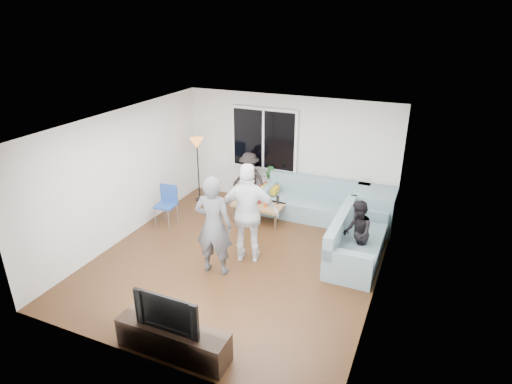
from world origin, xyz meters
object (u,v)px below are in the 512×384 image
at_px(player_right, 248,214).
at_px(spectator_back, 249,179).
at_px(side_chair, 166,206).
at_px(player_left, 214,226).
at_px(sofa_back_section, 314,200).
at_px(television, 170,310).
at_px(sofa_right_section, 358,238).
at_px(coffee_table, 258,212).
at_px(floor_lamp, 198,170).
at_px(tv_console, 173,339).
at_px(spectator_right, 357,233).

relative_size(player_right, spectator_back, 1.44).
distance_m(side_chair, player_left, 2.25).
distance_m(sofa_back_section, player_left, 3.00).
height_order(player_right, television, player_right).
relative_size(sofa_right_section, coffee_table, 1.82).
relative_size(sofa_back_section, player_right, 1.22).
height_order(coffee_table, floor_lamp, floor_lamp).
distance_m(sofa_right_section, tv_console, 3.86).
height_order(floor_lamp, player_right, player_right).
bearing_deg(sofa_right_section, spectator_back, 63.90).
height_order(sofa_right_section, spectator_back, spectator_back).
bearing_deg(tv_console, player_right, 91.08).
distance_m(player_right, tv_console, 2.68).
distance_m(spectator_back, tv_console, 4.93).
bearing_deg(tv_console, spectator_back, 102.12).
height_order(player_left, spectator_back, player_left).
distance_m(sofa_right_section, spectator_back, 3.16).
bearing_deg(sofa_back_section, player_right, -105.35).
distance_m(sofa_right_section, player_left, 2.69).
distance_m(spectator_back, television, 4.91).
bearing_deg(tv_console, side_chair, 125.63).
bearing_deg(tv_console, coffee_table, 97.17).
bearing_deg(spectator_right, side_chair, -108.31).
xyz_separation_m(sofa_back_section, television, (-0.55, -4.77, 0.29)).
distance_m(coffee_table, player_right, 1.79).
distance_m(side_chair, spectator_back, 2.06).
height_order(coffee_table, player_left, player_left).
bearing_deg(tv_console, sofa_back_section, 83.41).
height_order(player_right, tv_console, player_right).
bearing_deg(spectator_right, sofa_back_section, -160.09).
height_order(sofa_back_section, spectator_right, spectator_right).
bearing_deg(player_right, television, 72.75).
distance_m(sofa_back_section, coffee_table, 1.26).
distance_m(sofa_back_section, player_right, 2.33).
bearing_deg(side_chair, floor_lamp, 84.45).
xyz_separation_m(spectator_back, television, (1.03, -4.80, 0.06)).
bearing_deg(spectator_back, player_left, -73.51).
distance_m(player_left, television, 2.03).
distance_m(tv_console, television, 0.49).
distance_m(floor_lamp, player_right, 2.99).
distance_m(side_chair, television, 3.91).
xyz_separation_m(player_left, television, (0.43, -1.98, -0.20)).
relative_size(sofa_right_section, side_chair, 2.33).
relative_size(sofa_back_section, player_left, 1.26).
bearing_deg(tv_console, sofa_right_section, 62.27).
bearing_deg(floor_lamp, side_chair, -90.00).
relative_size(sofa_back_section, side_chair, 2.67).
bearing_deg(side_chair, coffee_table, 23.40).
xyz_separation_m(side_chair, floor_lamp, (0.00, 1.41, 0.35)).
height_order(spectator_right, tv_console, spectator_right).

